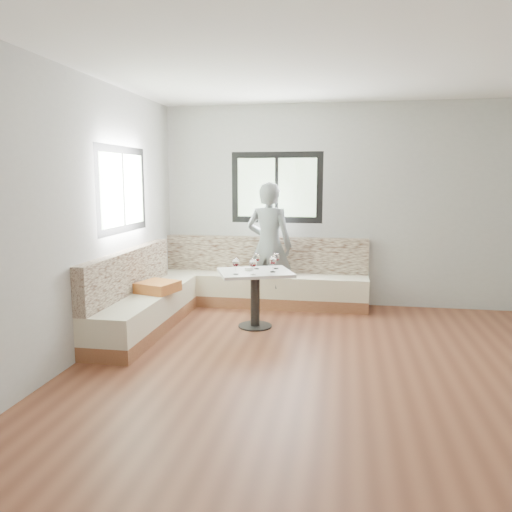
% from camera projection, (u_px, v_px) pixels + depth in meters
% --- Properties ---
extents(room, '(5.01, 5.01, 2.81)m').
position_uv_depth(room, '(330.00, 219.00, 4.60)').
color(room, brown).
rests_on(room, ground).
extents(banquette, '(2.90, 2.80, 0.95)m').
position_uv_depth(banquette, '(215.00, 290.00, 6.53)').
color(banquette, '#9C5F3E').
rests_on(banquette, ground).
extents(table, '(1.02, 0.91, 0.69)m').
position_uv_depth(table, '(255.00, 285.00, 5.97)').
color(table, black).
rests_on(table, ground).
extents(person, '(0.70, 0.52, 1.74)m').
position_uv_depth(person, '(269.00, 246.00, 6.83)').
color(person, slate).
rests_on(person, ground).
extents(olive_ramekin, '(0.10, 0.10, 0.04)m').
position_uv_depth(olive_ramekin, '(249.00, 269.00, 5.97)').
color(olive_ramekin, white).
rests_on(olive_ramekin, table).
extents(wine_glass_a, '(0.09, 0.09, 0.19)m').
position_uv_depth(wine_glass_a, '(236.00, 263.00, 5.71)').
color(wine_glass_a, white).
rests_on(wine_glass_a, table).
extents(wine_glass_b, '(0.09, 0.09, 0.19)m').
position_uv_depth(wine_glass_b, '(253.00, 263.00, 5.69)').
color(wine_glass_b, white).
rests_on(wine_glass_b, table).
extents(wine_glass_c, '(0.09, 0.09, 0.19)m').
position_uv_depth(wine_glass_c, '(273.00, 261.00, 5.85)').
color(wine_glass_c, white).
rests_on(wine_glass_c, table).
extents(wine_glass_d, '(0.09, 0.09, 0.19)m').
position_uv_depth(wine_glass_d, '(257.00, 258.00, 6.06)').
color(wine_glass_d, white).
rests_on(wine_glass_d, table).
extents(wine_glass_e, '(0.09, 0.09, 0.19)m').
position_uv_depth(wine_glass_e, '(276.00, 258.00, 6.08)').
color(wine_glass_e, white).
rests_on(wine_glass_e, table).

